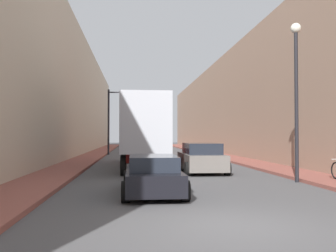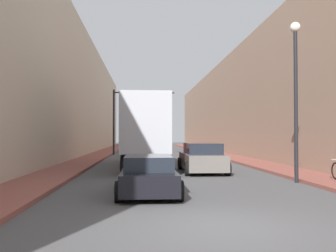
{
  "view_description": "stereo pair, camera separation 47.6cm",
  "coord_description": "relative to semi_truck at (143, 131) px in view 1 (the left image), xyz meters",
  "views": [
    {
      "loc": [
        -2.25,
        -8.03,
        1.99
      ],
      "look_at": [
        -0.48,
        10.51,
        2.46
      ],
      "focal_mm": 40.0,
      "sensor_mm": 36.0,
      "label": 1
    },
    {
      "loc": [
        -1.77,
        -8.06,
        1.99
      ],
      "look_at": [
        -0.48,
        10.51,
        2.46
      ],
      "focal_mm": 40.0,
      "sensor_mm": 36.0,
      "label": 2
    }
  ],
  "objects": [
    {
      "name": "building_right",
      "position": [
        11.78,
        14.55,
        2.93
      ],
      "size": [
        6.0,
        80.0,
        10.41
      ],
      "color": "#997A66",
      "rests_on": "ground"
    },
    {
      "name": "semi_truck",
      "position": [
        0.0,
        0.0,
        0.0
      ],
      "size": [
        2.51,
        12.17,
        4.13
      ],
      "color": "#B2B7C1",
      "rests_on": "ground"
    },
    {
      "name": "sedan_car",
      "position": [
        0.06,
        -10.59,
        -1.64
      ],
      "size": [
        2.04,
        4.69,
        1.31
      ],
      "color": "black",
      "rests_on": "ground"
    },
    {
      "name": "traffic_signal_gantry",
      "position": [
        -1.65,
        15.79,
        2.42
      ],
      "size": [
        6.46,
        0.35,
        6.8
      ],
      "color": "black",
      "rests_on": "ground"
    },
    {
      "name": "suv_car",
      "position": [
        3.07,
        -3.49,
        -1.52
      ],
      "size": [
        2.24,
        4.82,
        1.58
      ],
      "color": "slate",
      "rests_on": "ground"
    },
    {
      "name": "building_left",
      "position": [
        -8.56,
        14.55,
        3.84
      ],
      "size": [
        6.0,
        80.0,
        12.23
      ],
      "color": "beige",
      "rests_on": "ground"
    },
    {
      "name": "street_lamp",
      "position": [
        6.34,
        -8.13,
        2.1
      ],
      "size": [
        0.44,
        0.44,
        6.82
      ],
      "color": "black",
      "rests_on": "ground"
    },
    {
      "name": "sidewalk_left",
      "position": [
        -4.41,
        14.55,
        -2.2
      ],
      "size": [
        2.29,
        80.0,
        0.15
      ],
      "color": "brown",
      "rests_on": "ground"
    },
    {
      "name": "ground_plane",
      "position": [
        1.61,
        -15.45,
        -2.27
      ],
      "size": [
        200.0,
        200.0,
        0.0
      ],
      "primitive_type": "plane",
      "color": "#4C4C4F"
    },
    {
      "name": "sidewalk_right",
      "position": [
        7.64,
        14.55,
        -2.2
      ],
      "size": [
        2.29,
        80.0,
        0.15
      ],
      "color": "brown",
      "rests_on": "ground"
    }
  ]
}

